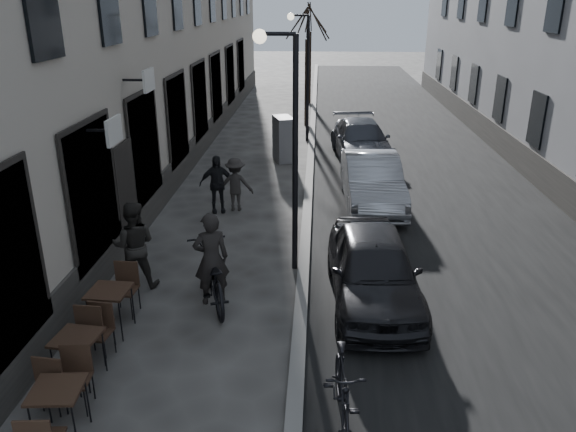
# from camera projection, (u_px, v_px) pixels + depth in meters

# --- Properties ---
(road) EXTENTS (7.30, 60.00, 0.00)m
(road) POSITION_uv_depth(u_px,v_px,m) (405.00, 154.00, 21.67)
(road) COLOR black
(road) RESTS_ON ground
(kerb) EXTENTS (0.25, 60.00, 0.12)m
(kerb) POSITION_uv_depth(u_px,v_px,m) (311.00, 151.00, 21.83)
(kerb) COLOR slate
(kerb) RESTS_ON ground
(streetlamp_near) EXTENTS (0.90, 0.28, 5.09)m
(streetlamp_near) POSITION_uv_depth(u_px,v_px,m) (287.00, 128.00, 11.42)
(streetlamp_near) COLOR black
(streetlamp_near) RESTS_ON ground
(streetlamp_far) EXTENTS (0.90, 0.28, 5.09)m
(streetlamp_far) POSITION_uv_depth(u_px,v_px,m) (304.00, 64.00, 22.59)
(streetlamp_far) COLOR black
(streetlamp_far) RESTS_ON ground
(tree_near) EXTENTS (2.40, 2.40, 5.70)m
(tree_near) POSITION_uv_depth(u_px,v_px,m) (308.00, 21.00, 24.83)
(tree_near) COLOR black
(tree_near) RESTS_ON ground
(tree_far) EXTENTS (2.40, 2.40, 5.70)m
(tree_far) POSITION_uv_depth(u_px,v_px,m) (310.00, 17.00, 30.41)
(tree_far) COLOR black
(tree_far) RESTS_ON ground
(bistro_set_a) EXTENTS (0.71, 1.65, 0.96)m
(bistro_set_a) POSITION_uv_depth(u_px,v_px,m) (60.00, 408.00, 7.56)
(bistro_set_a) COLOR black
(bistro_set_a) RESTS_ON ground
(bistro_set_b) EXTENTS (0.73, 1.65, 0.95)m
(bistro_set_b) POSITION_uv_depth(u_px,v_px,m) (79.00, 354.00, 8.71)
(bistro_set_b) COLOR black
(bistro_set_b) RESTS_ON ground
(bistro_set_c) EXTENTS (0.73, 1.71, 1.00)m
(bistro_set_c) POSITION_uv_depth(u_px,v_px,m) (111.00, 306.00, 10.00)
(bistro_set_c) COLOR black
(bistro_set_c) RESTS_ON ground
(utility_cabinet) EXTENTS (0.90, 1.21, 1.62)m
(utility_cabinet) POSITION_uv_depth(u_px,v_px,m) (284.00, 139.00, 20.56)
(utility_cabinet) COLOR slate
(utility_cabinet) RESTS_ON ground
(bicycle) EXTENTS (1.45, 2.33, 1.15)m
(bicycle) POSITION_uv_depth(u_px,v_px,m) (212.00, 276.00, 10.96)
(bicycle) COLOR black
(bicycle) RESTS_ON ground
(cyclist_rider) EXTENTS (0.80, 0.66, 1.89)m
(cyclist_rider) POSITION_uv_depth(u_px,v_px,m) (211.00, 259.00, 10.82)
(cyclist_rider) COLOR black
(cyclist_rider) RESTS_ON ground
(pedestrian_near) EXTENTS (0.99, 0.82, 1.86)m
(pedestrian_near) POSITION_uv_depth(u_px,v_px,m) (134.00, 245.00, 11.46)
(pedestrian_near) COLOR black
(pedestrian_near) RESTS_ON ground
(pedestrian_mid) EXTENTS (1.00, 0.58, 1.52)m
(pedestrian_mid) POSITION_uv_depth(u_px,v_px,m) (236.00, 184.00, 15.72)
(pedestrian_mid) COLOR #2D2927
(pedestrian_mid) RESTS_ON ground
(pedestrian_far) EXTENTS (1.03, 0.64, 1.64)m
(pedestrian_far) POSITION_uv_depth(u_px,v_px,m) (217.00, 184.00, 15.57)
(pedestrian_far) COLOR black
(pedestrian_far) RESTS_ON ground
(car_near) EXTENTS (1.84, 4.23, 1.42)m
(car_near) POSITION_uv_depth(u_px,v_px,m) (373.00, 268.00, 10.96)
(car_near) COLOR black
(car_near) RESTS_ON ground
(car_mid) EXTENTS (1.69, 4.45, 1.45)m
(car_mid) POSITION_uv_depth(u_px,v_px,m) (372.00, 181.00, 16.15)
(car_mid) COLOR #999BA1
(car_mid) RESTS_ON ground
(car_far) EXTENTS (2.37, 4.89, 1.37)m
(car_far) POSITION_uv_depth(u_px,v_px,m) (361.00, 140.00, 20.87)
(car_far) COLOR #35373F
(car_far) RESTS_ON ground
(moped) EXTENTS (0.62, 1.87, 1.11)m
(moped) POSITION_uv_depth(u_px,v_px,m) (342.00, 391.00, 7.79)
(moped) COLOR black
(moped) RESTS_ON ground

